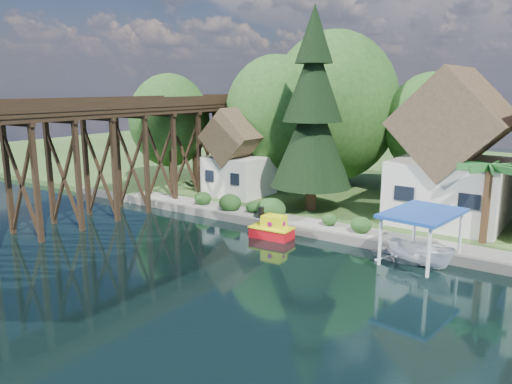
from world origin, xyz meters
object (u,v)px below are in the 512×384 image
(shed, at_px, (239,158))
(conifer, at_px, (313,114))
(house_left, at_px, (453,158))
(boat_canopy, at_px, (421,243))
(tugboat, at_px, (272,229))
(trestle_bridge, at_px, (119,148))
(boat_white_a, at_px, (403,254))
(palm_tree, at_px, (490,170))

(shed, xyz_separation_m, conifer, (8.07, -1.37, 4.21))
(conifer, bearing_deg, house_left, 16.16)
(house_left, relative_size, boat_canopy, 2.03)
(boat_canopy, bearing_deg, conifer, 148.88)
(conifer, xyz_separation_m, tugboat, (0.75, -6.79, -7.41))
(trestle_bridge, relative_size, shed, 5.63)
(tugboat, bearing_deg, trestle_bridge, -175.18)
(conifer, bearing_deg, shed, 170.34)
(conifer, bearing_deg, tugboat, -83.66)
(tugboat, relative_size, boat_canopy, 0.55)
(house_left, bearing_deg, shed, -175.23)
(tugboat, bearing_deg, boat_white_a, 4.40)
(trestle_bridge, height_order, boat_canopy, trestle_bridge)
(house_left, distance_m, conifer, 10.73)
(conifer, height_order, boat_white_a, conifer)
(trestle_bridge, relative_size, palm_tree, 8.29)
(house_left, height_order, palm_tree, house_left)
(palm_tree, height_order, boat_canopy, palm_tree)
(boat_white_a, bearing_deg, tugboat, 98.37)
(house_left, xyz_separation_m, boat_canopy, (0.75, -9.32, -3.75))
(shed, height_order, palm_tree, shed)
(conifer, height_order, boat_canopy, conifer)
(conifer, relative_size, tugboat, 5.26)
(conifer, height_order, palm_tree, conifer)
(conifer, distance_m, palm_tree, 13.47)
(shed, xyz_separation_m, tugboat, (8.83, -8.16, -3.20))
(house_left, bearing_deg, palm_tree, -53.70)
(palm_tree, distance_m, boat_canopy, 6.72)
(palm_tree, bearing_deg, tugboat, -156.46)
(trestle_bridge, bearing_deg, conifer, 31.31)
(boat_canopy, bearing_deg, palm_tree, 64.41)
(conifer, bearing_deg, boat_white_a, -32.49)
(house_left, distance_m, palm_tree, 5.33)
(palm_tree, distance_m, tugboat, 14.18)
(shed, bearing_deg, palm_tree, -7.52)
(palm_tree, xyz_separation_m, tugboat, (-12.32, -5.37, -4.52))
(boat_white_a, relative_size, boat_canopy, 0.66)
(house_left, xyz_separation_m, palm_tree, (3.15, -4.29, 0.01))
(trestle_bridge, bearing_deg, tugboat, 4.82)
(trestle_bridge, distance_m, tugboat, 14.66)
(palm_tree, distance_m, boat_white_a, 7.55)
(trestle_bridge, relative_size, tugboat, 14.83)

